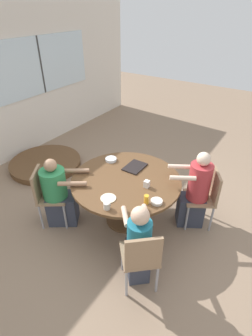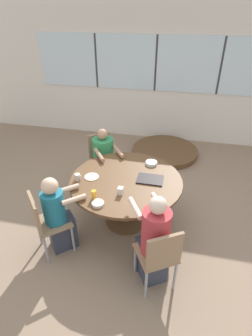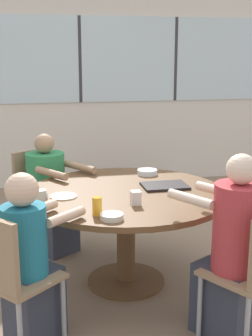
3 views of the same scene
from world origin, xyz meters
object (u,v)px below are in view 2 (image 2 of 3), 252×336
(coffee_mug, at_px, (78,177))
(bowl_cereal, at_px, (151,163))
(milk_carton_small, at_px, (121,191))
(chair_for_woman_green_shirt, at_px, (101,155))
(chair_for_man_teal_shirt, at_px, (160,255))
(juice_glass, at_px, (94,195))
(person_man_teal_shirt, at_px, (153,243))
(person_man_blue_shirt, at_px, (58,217))
(folded_table_stack, at_px, (165,151))
(chair_for_man_blue_shirt, at_px, (45,220))
(person_woman_green_shirt, at_px, (105,163))
(bowl_white_shallow, at_px, (98,204))

(coffee_mug, relative_size, bowl_cereal, 0.53)
(coffee_mug, height_order, milk_carton_small, milk_carton_small)
(chair_for_woman_green_shirt, height_order, bowl_cereal, chair_for_woman_green_shirt)
(chair_for_man_teal_shirt, xyz_separation_m, bowl_cereal, (-0.29, 1.43, 0.23))
(juice_glass, bearing_deg, person_man_teal_shirt, -24.33)
(person_man_blue_shirt, distance_m, folded_table_stack, 3.05)
(person_man_blue_shirt, bearing_deg, chair_for_man_teal_shirt, 33.92)
(person_man_blue_shirt, distance_m, person_man_teal_shirt, 1.22)
(chair_for_man_blue_shirt, relative_size, person_man_teal_shirt, 0.75)
(chair_for_woman_green_shirt, distance_m, juice_glass, 1.48)
(chair_for_man_blue_shirt, height_order, person_woman_green_shirt, person_woman_green_shirt)
(chair_for_man_teal_shirt, xyz_separation_m, bowl_white_shallow, (-0.78, 0.39, 0.23))
(folded_table_stack, bearing_deg, juice_glass, -104.11)
(bowl_cereal, bearing_deg, person_man_blue_shirt, -132.32)
(person_woman_green_shirt, distance_m, person_man_blue_shirt, 1.44)
(chair_for_man_teal_shirt, bearing_deg, chair_for_woman_green_shirt, 92.10)
(chair_for_man_blue_shirt, relative_size, bowl_white_shallow, 6.10)
(coffee_mug, bearing_deg, folded_table_stack, 66.56)
(bowl_cereal, bearing_deg, bowl_white_shallow, -115.29)
(chair_for_man_blue_shirt, relative_size, milk_carton_small, 9.27)
(coffee_mug, height_order, bowl_white_shallow, coffee_mug)
(chair_for_man_blue_shirt, distance_m, person_man_blue_shirt, 0.17)
(person_woman_green_shirt, distance_m, bowl_cereal, 0.93)
(milk_carton_small, height_order, bowl_white_shallow, milk_carton_small)
(person_man_teal_shirt, distance_m, bowl_white_shallow, 0.77)
(person_man_blue_shirt, bearing_deg, chair_for_woman_green_shirt, 135.38)
(chair_for_man_teal_shirt, xyz_separation_m, person_man_blue_shirt, (-1.29, 0.33, -0.03))
(bowl_cereal, bearing_deg, chair_for_man_teal_shirt, -78.62)
(chair_for_man_teal_shirt, xyz_separation_m, person_woman_green_shirt, (-1.11, 1.76, -0.06))
(coffee_mug, bearing_deg, milk_carton_small, -15.77)
(chair_for_woman_green_shirt, xyz_separation_m, milk_carton_small, (0.64, -1.25, 0.26))
(bowl_white_shallow, xyz_separation_m, folded_table_stack, (0.59, 2.75, -0.70))
(bowl_cereal, bearing_deg, folded_table_stack, 86.72)
(chair_for_man_blue_shirt, bearing_deg, person_man_teal_shirt, 44.82)
(person_man_teal_shirt, xyz_separation_m, milk_carton_small, (-0.48, 0.51, 0.25))
(folded_table_stack, bearing_deg, bowl_white_shallow, -102.10)
(chair_for_man_teal_shirt, height_order, person_man_blue_shirt, person_man_blue_shirt)
(person_man_teal_shirt, bearing_deg, person_man_blue_shirt, 140.71)
(chair_for_woman_green_shirt, distance_m, bowl_cereal, 1.06)
(person_man_blue_shirt, relative_size, person_man_teal_shirt, 0.92)
(person_man_teal_shirt, distance_m, folded_table_stack, 3.04)
(chair_for_woman_green_shirt, bearing_deg, folded_table_stack, -163.84)
(chair_for_man_teal_shirt, bearing_deg, person_man_teal_shirt, 90.00)
(chair_for_man_blue_shirt, bearing_deg, bowl_cereal, 95.46)
(coffee_mug, height_order, juice_glass, juice_glass)
(chair_for_woman_green_shirt, height_order, milk_carton_small, chair_for_woman_green_shirt)
(juice_glass, bearing_deg, person_woman_green_shirt, 101.28)
(person_woman_green_shirt, height_order, juice_glass, person_woman_green_shirt)
(person_man_blue_shirt, relative_size, folded_table_stack, 0.79)
(person_man_teal_shirt, relative_size, folded_table_stack, 0.86)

